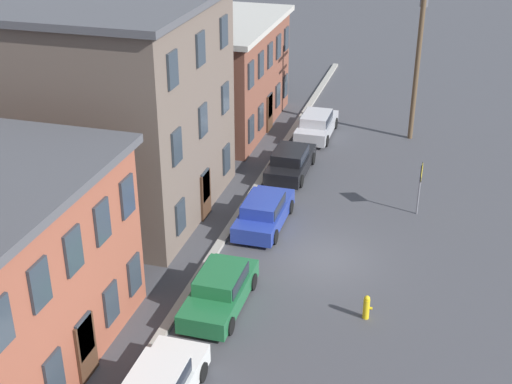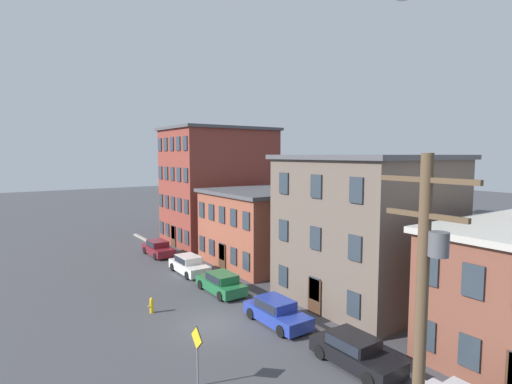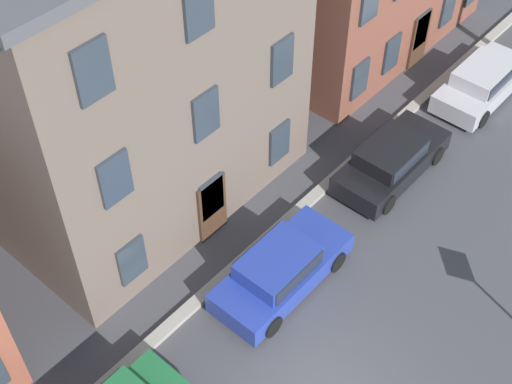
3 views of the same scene
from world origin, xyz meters
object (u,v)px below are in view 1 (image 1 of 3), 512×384
caution_sign (421,179)px  utility_pole (419,45)px  car_blue (264,211)px  car_silver (317,124)px  car_black (290,161)px  fire_hydrant (366,307)px  car_green (220,289)px

caution_sign → utility_pole: (9.47, 1.13, 3.72)m
car_blue → utility_pole: bearing=-23.4°
caution_sign → car_silver: bearing=38.1°
car_silver → caution_sign: bearing=-141.9°
car_blue → car_silver: (11.33, -0.10, 0.00)m
car_black → car_silver: bearing=-2.4°
car_silver → caution_sign: caution_sign is taller
car_silver → fire_hydrant: (-16.96, -5.30, -0.27)m
caution_sign → utility_pole: bearing=6.8°
car_blue → utility_pole: utility_pole is taller
car_blue → car_green: bearing=-179.5°
car_black → fire_hydrant: bearing=-154.1°
car_green → utility_pole: utility_pole is taller
car_green → car_silver: size_ratio=1.00×
car_green → car_silver: (17.66, -0.04, 0.00)m
utility_pole → car_green: bearing=164.1°
caution_sign → fire_hydrant: 8.88m
car_black → fire_hydrant: 12.66m
utility_pole → car_silver: bearing=102.9°
car_black → utility_pole: bearing=-39.3°
utility_pole → fire_hydrant: 18.86m
car_green → car_silver: 17.66m
car_black → fire_hydrant: size_ratio=4.58×
car_green → car_black: bearing=0.9°
car_black → caution_sign: caution_sign is taller
car_green → utility_pole: (18.88, -5.37, 4.74)m
car_blue → car_black: size_ratio=1.00×
car_black → fire_hydrant: car_black is taller
fire_hydrant → car_black: bearing=25.9°
car_blue → car_silver: same height
car_green → caution_sign: 11.49m
car_green → car_blue: same height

